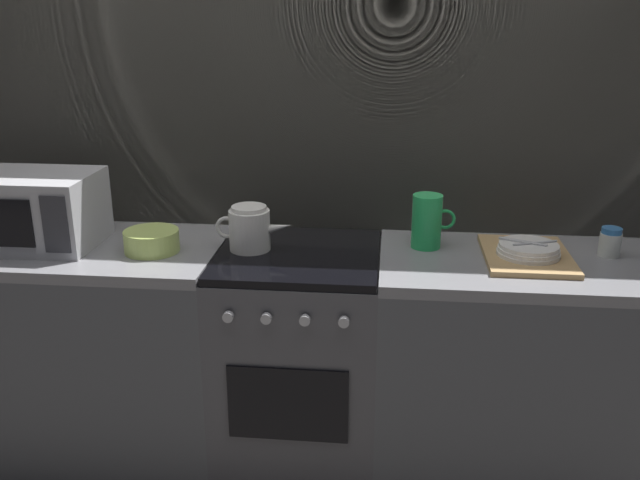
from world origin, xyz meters
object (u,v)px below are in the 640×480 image
Objects in this scene: mixing_bowl at (152,241)px; spice_jar at (610,242)px; pitcher at (427,221)px; microwave at (34,210)px; kettle at (250,228)px; dish_pile at (527,253)px; stove_unit at (299,362)px.

mixing_bowl is 1.66m from spice_jar.
pitcher is at bearing 177.50° from spice_jar.
microwave reaches higher than spice_jar.
microwave reaches higher than kettle.
microwave is at bearing -179.34° from dish_pile.
kettle is at bearing -171.66° from pitcher.
mixing_bowl is (-0.53, -0.04, 0.49)m from stove_unit.
kettle is 0.71× the size of dish_pile.
microwave is at bearing -177.62° from spice_jar.
mixing_bowl reaches higher than stove_unit.
pitcher is at bearing 13.06° from stove_unit.
stove_unit is at bearing -175.90° from spice_jar.
pitcher is (1.00, 0.15, 0.06)m from mixing_bowl.
microwave reaches higher than pitcher.
microwave is 2.11m from spice_jar.
microwave is 2.30× the size of mixing_bowl.
spice_jar reaches higher than stove_unit.
mixing_bowl is (0.46, -0.04, -0.10)m from microwave.
stove_unit is 3.16× the size of kettle.
pitcher reaches higher than mixing_bowl.
microwave is at bearing -179.57° from stove_unit.
mixing_bowl is at bearing -175.75° from spice_jar.
microwave is 0.81m from kettle.
mixing_bowl is 1.01m from pitcher.
spice_jar is at bearing 2.93° from kettle.
stove_unit is at bearing 4.58° from mixing_bowl.
mixing_bowl is at bearing -177.62° from dish_pile.
microwave is 1.15× the size of dish_pile.
mixing_bowl is 1.90× the size of spice_jar.
spice_jar is at bearing 12.56° from dish_pile.
stove_unit is 0.73m from mixing_bowl.
stove_unit is 2.25× the size of dish_pile.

